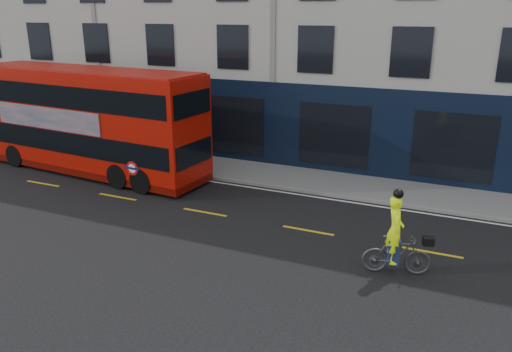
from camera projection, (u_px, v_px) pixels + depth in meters
The scene contains 8 objects.
ground at pixel (183, 228), 17.11m from camera, with size 120.00×120.00×0.00m, color black.
pavement at pixel (259, 173), 22.73m from camera, with size 60.00×3.00×0.12m, color slate.
kerb at pixel (245, 183), 21.43m from camera, with size 60.00×0.12×0.13m, color gray.
building_terrace at pixel (309, 3), 26.01m from camera, with size 50.00×10.07×15.00m.
road_edge_line at pixel (242, 186), 21.19m from camera, with size 58.00×0.10×0.01m, color silver.
lane_dashes at pixel (205, 212), 18.41m from camera, with size 58.00×0.12×0.01m, color gold, non-canonical shape.
bus at pixel (89, 120), 22.43m from camera, with size 11.85×3.60×4.71m.
cyclist at pixel (396, 246), 13.85m from camera, with size 1.98×1.02×2.53m.
Camera 1 is at (8.66, -13.33, 7.02)m, focal length 35.00 mm.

